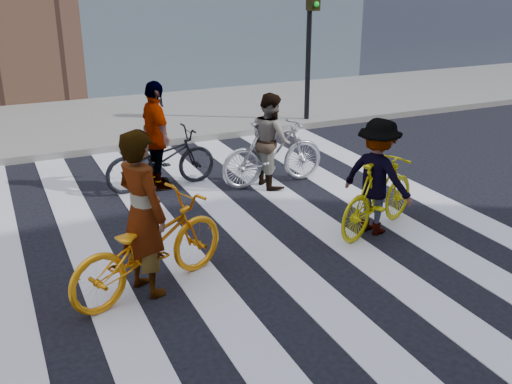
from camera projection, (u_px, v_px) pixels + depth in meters
ground at (218, 245)px, 8.26m from camera, size 100.00×100.00×0.00m
sidewalk_far at (107, 121)px, 14.61m from camera, size 100.00×5.00×0.15m
zebra_crosswalk at (218, 245)px, 8.26m from camera, size 8.25×10.00×0.01m
traffic_signal at (311, 28)px, 13.70m from camera, size 0.22×0.42×3.33m
bike_yellow_left at (149, 247)px, 6.94m from camera, size 2.26×1.48×1.12m
bike_silver_mid at (273, 153)px, 10.36m from camera, size 1.92×0.55×1.15m
bike_yellow_right at (379, 195)px, 8.54m from camera, size 1.87×1.17×1.09m
bike_dark_rear at (161, 159)px, 10.24m from camera, size 1.99×0.80×1.03m
rider_left at (142, 213)px, 6.77m from camera, size 0.71×0.84×1.97m
rider_mid at (271, 140)px, 10.26m from camera, size 0.62×0.80×1.64m
rider_right at (377, 177)px, 8.41m from camera, size 0.99×1.24×1.67m
rider_rear at (157, 136)px, 10.07m from camera, size 0.52×1.12×1.86m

